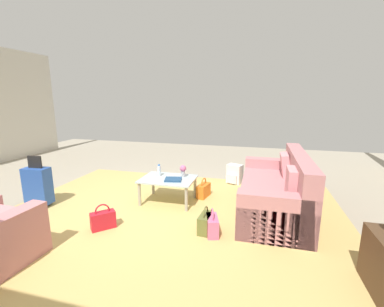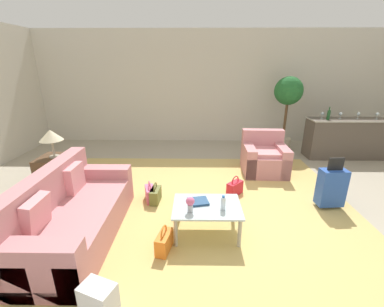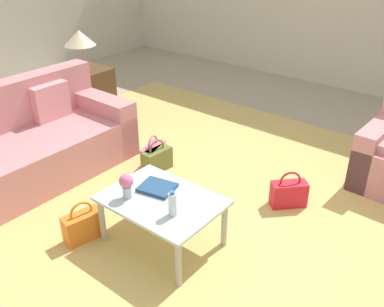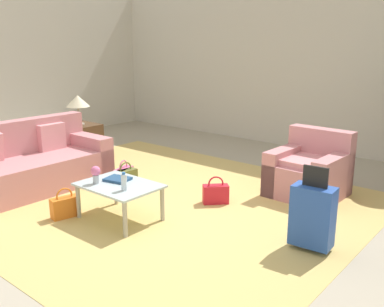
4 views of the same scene
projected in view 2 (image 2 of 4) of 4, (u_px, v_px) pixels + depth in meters
ground_plane at (231, 213)px, 4.01m from camera, size 12.00×12.00×0.00m
wall_back at (215, 88)px, 7.33m from camera, size 10.24×0.12×3.10m
area_rug at (193, 206)px, 4.20m from camera, size 5.20×4.40×0.01m
couch at (70, 216)px, 3.37m from camera, size 0.95×2.12×0.92m
armchair at (264, 158)px, 5.47m from camera, size 0.91×0.90×0.86m
coffee_table at (207, 209)px, 3.42m from camera, size 0.90×0.66×0.42m
water_bottle at (223, 203)px, 3.27m from camera, size 0.06×0.06×0.20m
coffee_table_book at (198, 201)px, 3.47m from camera, size 0.31×0.28×0.03m
flower_vase at (190, 203)px, 3.22m from camera, size 0.11×0.11×0.21m
side_table at (57, 170)px, 4.90m from camera, size 0.60×0.60×0.55m
table_lamp at (51, 136)px, 4.67m from camera, size 0.41×0.41×0.52m
bar_console at (345, 138)px, 6.26m from camera, size 1.85×0.58×0.96m
wine_glass_leftmost at (322, 114)px, 6.10m from camera, size 0.08×0.08×0.15m
wine_glass_left_of_centre at (341, 114)px, 6.08m from camera, size 0.08×0.08×0.15m
wine_glass_right_of_centre at (358, 114)px, 6.08m from camera, size 0.08×0.08×0.15m
wine_glass_rightmost at (377, 115)px, 6.04m from camera, size 0.08×0.08×0.15m
wine_bottle_green at (329, 115)px, 5.97m from camera, size 0.07×0.07×0.30m
suitcase_blue at (331, 187)px, 4.06m from camera, size 0.42×0.25×0.85m
handbag_olive at (156, 195)px, 4.28m from camera, size 0.16×0.33×0.36m
handbag_orange at (164, 242)px, 3.16m from camera, size 0.21×0.34×0.36m
handbag_pink at (150, 194)px, 4.33m from camera, size 0.22×0.35×0.36m
handbag_red at (235, 188)px, 4.53m from camera, size 0.32×0.33×0.36m
backpack_white at (100, 303)px, 2.27m from camera, size 0.35×0.33×0.40m
potted_ficus at (288, 98)px, 6.55m from camera, size 0.71×0.71×1.91m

